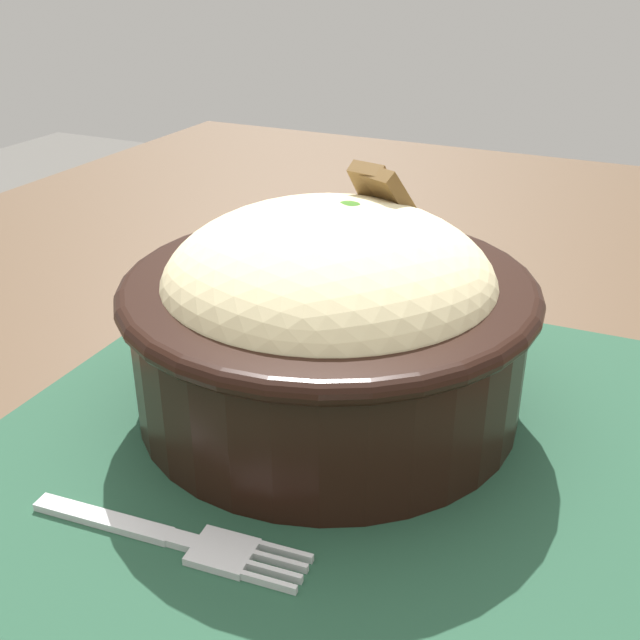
{
  "coord_description": "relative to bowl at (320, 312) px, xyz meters",
  "views": [
    {
      "loc": [
        0.25,
        0.15,
        0.95
      ],
      "look_at": [
        -0.08,
        -0.0,
        0.77
      ],
      "focal_mm": 42.85,
      "sensor_mm": 36.0,
      "label": 1
    }
  ],
  "objects": [
    {
      "name": "table",
      "position": [
        0.08,
        0.0,
        -0.11
      ],
      "size": [
        1.4,
        0.96,
        0.71
      ],
      "color": "#4C3826",
      "rests_on": "ground_plane"
    },
    {
      "name": "fork",
      "position": [
        0.13,
        -0.01,
        -0.05
      ],
      "size": [
        0.03,
        0.13,
        0.0
      ],
      "color": "beige",
      "rests_on": "placemat"
    },
    {
      "name": "bowl",
      "position": [
        0.0,
        0.0,
        0.0
      ],
      "size": [
        0.22,
        0.22,
        0.13
      ],
      "color": "black",
      "rests_on": "placemat"
    },
    {
      "name": "placemat",
      "position": [
        0.05,
        0.02,
        -0.06
      ],
      "size": [
        0.42,
        0.34,
        0.0
      ],
      "primitive_type": "cube",
      "rotation": [
        0.0,
        0.0,
        0.03
      ],
      "color": "#1E422D",
      "rests_on": "table"
    }
  ]
}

